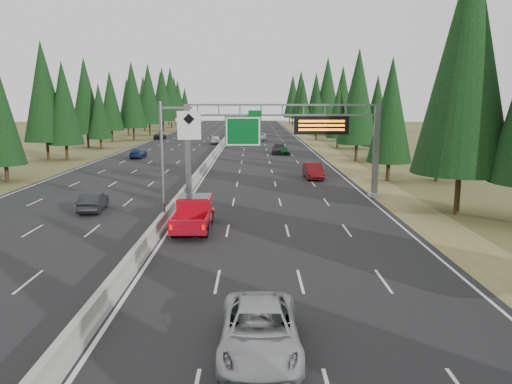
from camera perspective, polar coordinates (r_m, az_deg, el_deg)
road at (r=87.46m, az=-4.13°, el=5.00°), size 32.00×260.00×0.08m
shoulder_right at (r=88.07m, az=7.54°, el=4.96°), size 3.60×260.00×0.06m
shoulder_left at (r=90.42m, az=-15.50°, el=4.82°), size 3.60×260.00×0.06m
median_barrier at (r=87.43m, az=-4.14°, el=5.24°), size 0.70×260.00×0.85m
sign_gantry at (r=41.98m, az=3.89°, el=6.45°), size 16.75×0.98×7.80m
hov_sign_pole at (r=32.47m, az=-9.70°, el=4.25°), size 2.80×0.50×8.00m
tree_row_right at (r=77.25m, az=12.16°, el=10.92°), size 11.66×240.95×18.95m
tree_row_left at (r=86.75m, az=-19.36°, el=10.58°), size 12.26×238.72×18.97m
silver_minivan at (r=16.55m, az=0.44°, el=-15.54°), size 2.56×5.52×1.53m
red_pickup at (r=32.08m, az=-7.08°, el=-2.17°), size 2.18×6.11×1.99m
car_ahead_green at (r=76.78m, az=3.19°, el=4.78°), size 1.85×3.90×1.29m
car_ahead_dkred at (r=52.76m, az=6.56°, el=2.41°), size 1.89×4.99×1.63m
car_ahead_dkgrey at (r=77.81m, az=2.64°, el=4.96°), size 2.53×5.47×1.55m
car_ahead_white at (r=104.53m, az=0.40°, el=6.35°), size 2.99×5.95×1.62m
car_ahead_far at (r=120.72m, az=0.21°, el=6.88°), size 2.07×4.81×1.62m
car_onc_near at (r=38.76m, az=-18.10°, el=-1.07°), size 1.80×4.31×1.38m
car_onc_blue at (r=73.92m, az=-13.33°, el=4.33°), size 1.98×4.64×1.33m
car_onc_white at (r=96.74m, az=-4.66°, el=5.99°), size 2.22×4.84×1.61m
car_onc_far at (r=110.85m, az=-10.92°, el=6.32°), size 2.52×5.02×1.36m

